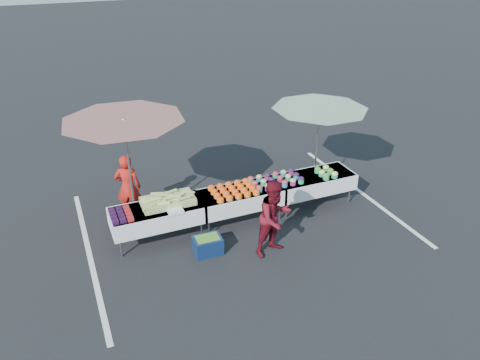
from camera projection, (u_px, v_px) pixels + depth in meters
name	position (u px, v px, depth m)	size (l,w,h in m)	color
ground	(240.00, 220.00, 10.24)	(80.00, 80.00, 0.00)	black
stripe_left	(90.00, 255.00, 9.13)	(0.10, 5.00, 0.00)	silver
stripe_right	(361.00, 192.00, 11.35)	(0.10, 5.00, 0.00)	silver
table_left	(157.00, 215.00, 9.35)	(1.86, 0.81, 0.75)	white
table_center	(240.00, 197.00, 9.97)	(1.86, 0.81, 0.75)	white
table_right	(313.00, 182.00, 10.59)	(1.86, 0.81, 0.75)	white
berry_punnets	(121.00, 215.00, 8.96)	(0.40, 0.54, 0.08)	black
corn_pile	(168.00, 200.00, 9.35)	(1.16, 0.57, 0.26)	#BBC665
plastic_bags	(175.00, 211.00, 9.12)	(0.30, 0.25, 0.05)	white
carrot_bowls	(234.00, 190.00, 9.81)	(0.95, 0.69, 0.11)	orange
potato_cups	(276.00, 180.00, 10.15)	(1.14, 0.58, 0.16)	#277AB9
bean_baskets	(326.00, 172.00, 10.49)	(0.36, 0.50, 0.15)	#28A06C
vendor	(128.00, 187.00, 10.02)	(0.55, 0.36, 1.50)	red
customer	(275.00, 218.00, 8.89)	(0.76, 0.59, 1.56)	maroon
umbrella_left	(125.00, 130.00, 8.99)	(3.00, 3.00, 2.45)	black
umbrella_right	(319.00, 116.00, 10.36)	(2.82, 2.82, 2.19)	black
storage_bin	(208.00, 245.00, 9.12)	(0.55, 0.41, 0.35)	#0D2045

